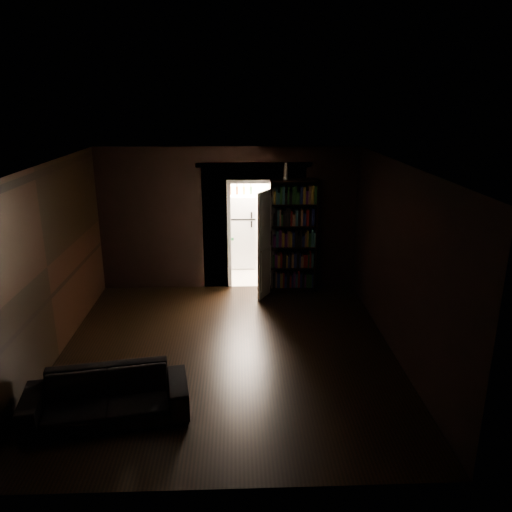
% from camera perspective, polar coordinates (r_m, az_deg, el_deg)
% --- Properties ---
extents(ground, '(5.50, 5.50, 0.00)m').
position_cam_1_polar(ground, '(7.67, -3.33, -10.95)').
color(ground, black).
rests_on(ground, ground).
extents(room_walls, '(5.02, 5.61, 2.84)m').
position_cam_1_polar(room_walls, '(8.05, -3.48, 3.36)').
color(room_walls, black).
rests_on(room_walls, ground).
extents(kitchen_alcove, '(2.20, 1.80, 2.60)m').
position_cam_1_polar(kitchen_alcove, '(10.88, -0.45, 4.64)').
color(kitchen_alcove, beige).
rests_on(kitchen_alcove, ground).
extents(sofa, '(2.01, 1.13, 0.73)m').
position_cam_1_polar(sofa, '(6.37, -16.74, -14.41)').
color(sofa, black).
rests_on(sofa, ground).
extents(bookshelf, '(0.95, 0.52, 2.20)m').
position_cam_1_polar(bookshelf, '(9.69, 4.24, 2.26)').
color(bookshelf, black).
rests_on(bookshelf, ground).
extents(refrigerator, '(0.89, 0.85, 1.65)m').
position_cam_1_polar(refrigerator, '(11.21, -2.00, 2.99)').
color(refrigerator, white).
rests_on(refrigerator, ground).
extents(door, '(0.46, 0.77, 2.05)m').
position_cam_1_polar(door, '(9.48, 1.43, 1.49)').
color(door, white).
rests_on(door, ground).
extents(figurine, '(0.12, 0.12, 0.30)m').
position_cam_1_polar(figurine, '(9.45, 3.41, 9.65)').
color(figurine, silver).
rests_on(figurine, bookshelf).
extents(bottles, '(0.61, 0.21, 0.25)m').
position_cam_1_polar(bottles, '(10.90, -1.78, 7.68)').
color(bottles, black).
rests_on(bottles, refrigerator).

